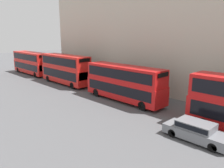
{
  "coord_description": "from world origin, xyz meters",
  "views": [
    {
      "loc": [
        -16.73,
        1.48,
        7.72
      ],
      "look_at": [
        0.48,
        19.25,
        2.07
      ],
      "focal_mm": 35.0,
      "sensor_mm": 36.0,
      "label": 1
    }
  ],
  "objects_px": {
    "bus_second_in_queue": "(124,82)",
    "bus_third_in_queue": "(65,68)",
    "bus_trailing": "(31,62)",
    "car_hatchback": "(196,130)"
  },
  "relations": [
    {
      "from": "bus_second_in_queue",
      "to": "bus_trailing",
      "type": "height_order",
      "value": "bus_trailing"
    },
    {
      "from": "bus_second_in_queue",
      "to": "bus_third_in_queue",
      "type": "relative_size",
      "value": 1.02
    },
    {
      "from": "car_hatchback",
      "to": "bus_third_in_queue",
      "type": "bearing_deg",
      "value": 81.62
    },
    {
      "from": "bus_trailing",
      "to": "car_hatchback",
      "type": "distance_m",
      "value": 35.59
    },
    {
      "from": "bus_third_in_queue",
      "to": "bus_trailing",
      "type": "relative_size",
      "value": 0.92
    },
    {
      "from": "car_hatchback",
      "to": "bus_second_in_queue",
      "type": "bearing_deg",
      "value": 72.03
    },
    {
      "from": "bus_third_in_queue",
      "to": "car_hatchback",
      "type": "height_order",
      "value": "bus_third_in_queue"
    },
    {
      "from": "bus_second_in_queue",
      "to": "bus_third_in_queue",
      "type": "xyz_separation_m",
      "value": [
        -0.0,
        12.61,
        0.21
      ]
    },
    {
      "from": "bus_trailing",
      "to": "car_hatchback",
      "type": "xyz_separation_m",
      "value": [
        -3.4,
        -35.39,
        -1.62
      ]
    },
    {
      "from": "bus_trailing",
      "to": "car_hatchback",
      "type": "relative_size",
      "value": 2.34
    }
  ]
}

